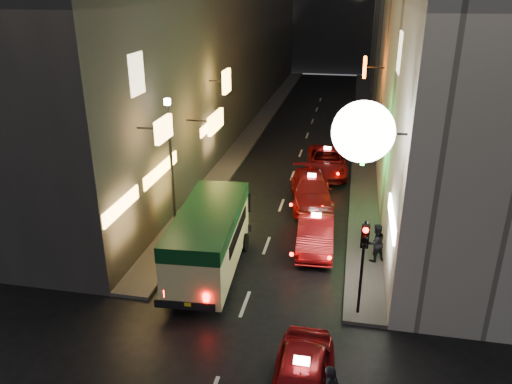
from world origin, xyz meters
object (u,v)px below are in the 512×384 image
Objects in this scene: lamp_post at (171,160)px; taxi_near at (301,382)px; traffic_light at (364,250)px; minibus at (209,234)px.

taxi_near is at bearing -52.91° from lamp_post.
taxi_near is 4.92m from traffic_light.
lamp_post reaches higher than traffic_light.
lamp_post is at bearing 151.09° from traffic_light.
traffic_light is at bearing 70.60° from taxi_near.
minibus is 1.03× the size of lamp_post.
minibus is at bearing 124.69° from taxi_near.
lamp_post is at bearing 132.27° from minibus.
taxi_near is 0.87× the size of lamp_post.
minibus reaches higher than taxi_near.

